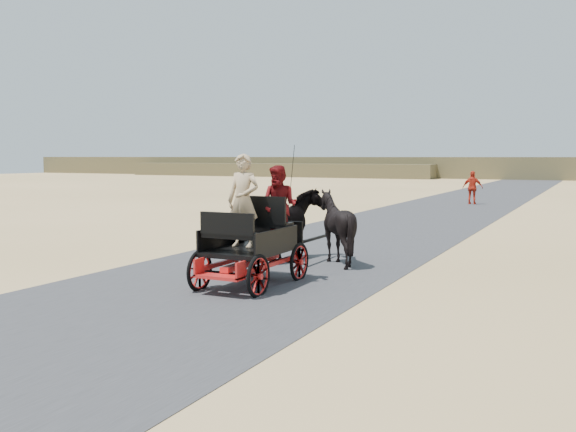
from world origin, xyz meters
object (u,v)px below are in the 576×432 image
at_px(carriage, 251,266).
at_px(horse_right, 336,227).
at_px(pedestrian, 473,188).
at_px(horse_left, 293,225).

height_order(carriage, horse_right, horse_right).
xyz_separation_m(horse_right, pedestrian, (-0.54, 20.20, 0.01)).
bearing_deg(pedestrian, horse_right, 88.72).
bearing_deg(carriage, horse_right, 79.61).
height_order(horse_left, pedestrian, pedestrian).
xyz_separation_m(carriage, pedestrian, (0.01, 23.20, 0.50)).
bearing_deg(horse_right, carriage, 79.61).
xyz_separation_m(carriage, horse_left, (-0.55, 3.00, 0.49)).
bearing_deg(horse_left, carriage, 100.39).
relative_size(carriage, horse_left, 1.20).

